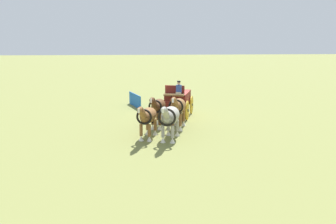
# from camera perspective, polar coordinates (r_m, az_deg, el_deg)

# --- Properties ---
(ground_plane) EXTENTS (220.00, 220.00, 0.00)m
(ground_plane) POSITION_cam_1_polar(r_m,az_deg,el_deg) (26.19, 1.63, -0.65)
(ground_plane) COLOR olive
(show_wagon) EXTENTS (5.84, 2.76, 2.83)m
(show_wagon) POSITION_cam_1_polar(r_m,az_deg,el_deg) (25.81, 1.60, 1.99)
(show_wagon) COLOR maroon
(show_wagon) RESTS_ON ground
(draft_horse_rear_near) EXTENTS (2.92, 1.43, 2.28)m
(draft_horse_rear_near) POSITION_cam_1_polar(r_m,az_deg,el_deg) (22.18, 1.62, 0.80)
(draft_horse_rear_near) COLOR brown
(draft_horse_rear_near) RESTS_ON ground
(draft_horse_rear_off) EXTENTS (2.94, 1.37, 2.22)m
(draft_horse_rear_off) POSITION_cam_1_polar(r_m,az_deg,el_deg) (22.43, -1.65, 0.79)
(draft_horse_rear_off) COLOR brown
(draft_horse_rear_off) RESTS_ON ground
(draft_horse_lead_near) EXTENTS (3.13, 1.56, 2.21)m
(draft_horse_lead_near) POSITION_cam_1_polar(r_m,az_deg,el_deg) (19.69, 0.32, -0.76)
(draft_horse_lead_near) COLOR #9E998E
(draft_horse_lead_near) RESTS_ON ground
(draft_horse_lead_off) EXTENTS (2.95, 1.40, 2.14)m
(draft_horse_lead_off) POSITION_cam_1_polar(r_m,az_deg,el_deg) (19.98, -3.35, -0.78)
(draft_horse_lead_off) COLOR brown
(draft_horse_lead_off) RESTS_ON ground
(sponsor_banner) EXTENTS (3.08, 1.00, 1.10)m
(sponsor_banner) POSITION_cam_1_polar(r_m,az_deg,el_deg) (29.91, -5.42, 1.93)
(sponsor_banner) COLOR #1959B2
(sponsor_banner) RESTS_ON ground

